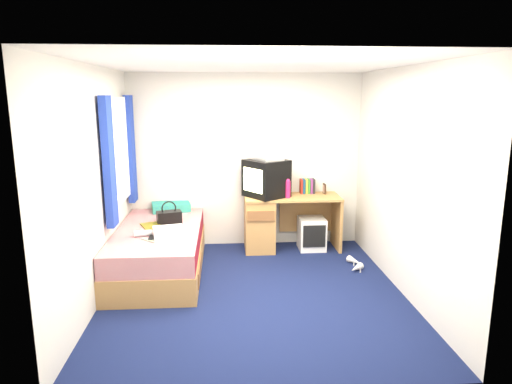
{
  "coord_description": "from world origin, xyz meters",
  "views": [
    {
      "loc": [
        -0.31,
        -4.6,
        2.11
      ],
      "look_at": [
        0.07,
        0.7,
        0.97
      ],
      "focal_mm": 32.0,
      "sensor_mm": 36.0,
      "label": 1
    }
  ],
  "objects": [
    {
      "name": "storage_cube",
      "position": [
        0.89,
        1.38,
        0.22
      ],
      "size": [
        0.36,
        0.36,
        0.44
      ],
      "primitive_type": "cube",
      "rotation": [
        0.0,
        0.0,
        0.01
      ],
      "color": "white",
      "rests_on": "ground"
    },
    {
      "name": "handbag",
      "position": [
        -1.0,
        0.94,
        0.62
      ],
      "size": [
        0.33,
        0.24,
        0.28
      ],
      "rotation": [
        0.0,
        0.0,
        0.27
      ],
      "color": "black",
      "rests_on": "bed"
    },
    {
      "name": "picture_frame",
      "position": [
        1.09,
        1.55,
        0.82
      ],
      "size": [
        0.02,
        0.12,
        0.14
      ],
      "primitive_type": "cube",
      "rotation": [
        0.0,
        0.0,
        0.02
      ],
      "color": "black",
      "rests_on": "desk"
    },
    {
      "name": "ground",
      "position": [
        0.0,
        0.0,
        0.0
      ],
      "size": [
        3.4,
        3.4,
        0.0
      ],
      "primitive_type": "plane",
      "color": "#0C1438",
      "rests_on": "ground"
    },
    {
      "name": "remote_control",
      "position": [
        -1.12,
        0.31,
        0.55
      ],
      "size": [
        0.05,
        0.16,
        0.02
      ],
      "primitive_type": "cube",
      "rotation": [
        0.0,
        0.0,
        -0.01
      ],
      "color": "black",
      "rests_on": "bed"
    },
    {
      "name": "pillow",
      "position": [
        -1.04,
        1.56,
        0.6
      ],
      "size": [
        0.56,
        0.42,
        0.11
      ],
      "primitive_type": "cube",
      "rotation": [
        0.0,
        0.0,
        0.2
      ],
      "color": "#1862A2",
      "rests_on": "bed"
    },
    {
      "name": "water_bottle",
      "position": [
        -1.23,
        0.41,
        0.58
      ],
      "size": [
        0.21,
        0.12,
        0.07
      ],
      "primitive_type": "cylinder",
      "rotation": [
        0.0,
        1.57,
        0.27
      ],
      "color": "#B5BFC7",
      "rests_on": "bed"
    },
    {
      "name": "colour_swatch_fan",
      "position": [
        -1.13,
        0.24,
        0.55
      ],
      "size": [
        0.2,
        0.19,
        0.01
      ],
      "primitive_type": "cube",
      "rotation": [
        0.0,
        0.0,
        -0.73
      ],
      "color": "orange",
      "rests_on": "bed"
    },
    {
      "name": "pink_water_bottle",
      "position": [
        0.54,
        1.33,
        0.86
      ],
      "size": [
        0.08,
        0.08,
        0.23
      ],
      "primitive_type": "cylinder",
      "rotation": [
        0.0,
        0.0,
        -0.19
      ],
      "color": "#D71E5B",
      "rests_on": "desk"
    },
    {
      "name": "aerosol_can",
      "position": [
        0.52,
        1.46,
        0.84
      ],
      "size": [
        0.06,
        0.06,
        0.19
      ],
      "primitive_type": "cylinder",
      "rotation": [
        0.0,
        0.0,
        -0.24
      ],
      "color": "white",
      "rests_on": "desk"
    },
    {
      "name": "towel",
      "position": [
        -0.93,
        0.35,
        0.6
      ],
      "size": [
        0.38,
        0.34,
        0.11
      ],
      "primitive_type": "cube",
      "rotation": [
        0.0,
        0.0,
        0.22
      ],
      "color": "white",
      "rests_on": "bed"
    },
    {
      "name": "room_shell",
      "position": [
        0.0,
        0.0,
        1.45
      ],
      "size": [
        3.4,
        3.4,
        3.4
      ],
      "color": "white",
      "rests_on": "ground"
    },
    {
      "name": "magazine",
      "position": [
        -1.2,
        0.81,
        0.55
      ],
      "size": [
        0.3,
        0.34,
        0.01
      ],
      "primitive_type": "cube",
      "rotation": [
        0.0,
        0.0,
        0.4
      ],
      "color": "gold",
      "rests_on": "bed"
    },
    {
      "name": "vcr",
      "position": [
        0.26,
        1.44,
        1.29
      ],
      "size": [
        0.46,
        0.51,
        0.08
      ],
      "primitive_type": "cube",
      "rotation": [
        0.0,
        0.0,
        -1.07
      ],
      "color": "silver",
      "rests_on": "crt_tv"
    },
    {
      "name": "window_assembly",
      "position": [
        -1.55,
        0.9,
        1.42
      ],
      "size": [
        0.11,
        1.42,
        1.4
      ],
      "color": "silver",
      "rests_on": "room_shell"
    },
    {
      "name": "bed",
      "position": [
        -1.1,
        0.7,
        0.27
      ],
      "size": [
        1.01,
        2.0,
        0.54
      ],
      "color": "tan",
      "rests_on": "ground"
    },
    {
      "name": "white_heels",
      "position": [
        1.31,
        0.64,
        0.04
      ],
      "size": [
        0.25,
        0.46,
        0.09
      ],
      "color": "silver",
      "rests_on": "ground"
    },
    {
      "name": "crt_tv",
      "position": [
        0.26,
        1.44,
        1.0
      ],
      "size": [
        0.67,
        0.68,
        0.5
      ],
      "rotation": [
        0.0,
        0.0,
        -0.95
      ],
      "color": "black",
      "rests_on": "desk"
    },
    {
      "name": "book_row",
      "position": [
        0.86,
        1.6,
        0.85
      ],
      "size": [
        0.2,
        0.13,
        0.2
      ],
      "color": "maroon",
      "rests_on": "desk"
    },
    {
      "name": "desk",
      "position": [
        0.34,
        1.44,
        0.41
      ],
      "size": [
        1.3,
        0.55,
        0.75
      ],
      "color": "tan",
      "rests_on": "ground"
    }
  ]
}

